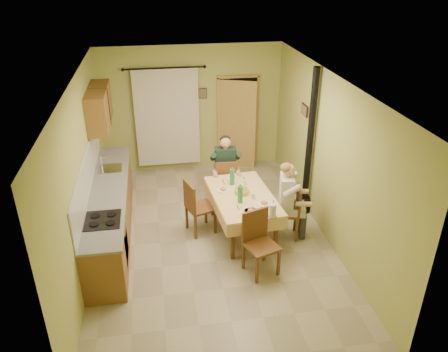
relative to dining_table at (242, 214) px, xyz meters
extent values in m
cube|color=tan|center=(-0.58, -0.10, -0.38)|extent=(4.00, 6.00, 0.01)
cube|color=#B6BD61|center=(-0.58, 2.90, 1.02)|extent=(4.00, 0.04, 2.80)
cube|color=#B6BD61|center=(-0.58, -3.10, 1.02)|extent=(4.00, 0.04, 2.80)
cube|color=#B6BD61|center=(-2.58, -0.10, 1.02)|extent=(0.04, 6.00, 2.80)
cube|color=#B6BD61|center=(1.42, -0.10, 1.02)|extent=(0.04, 6.00, 2.80)
cube|color=white|center=(-0.58, -0.10, 2.42)|extent=(4.00, 6.00, 0.04)
cube|color=brown|center=(-2.28, 0.30, 0.06)|extent=(0.60, 3.60, 0.88)
cube|color=gray|center=(-2.28, 0.30, 0.52)|extent=(0.64, 3.64, 0.04)
cube|color=white|center=(-2.56, 0.30, 0.85)|extent=(0.02, 3.60, 0.66)
cube|color=silver|center=(-2.28, 1.10, 0.53)|extent=(0.42, 0.42, 0.03)
cube|color=black|center=(-2.28, -0.70, 0.54)|extent=(0.52, 0.56, 0.02)
cube|color=black|center=(-1.98, -0.70, 0.07)|extent=(0.01, 0.55, 0.55)
cube|color=brown|center=(-2.40, 1.60, 1.57)|extent=(0.35, 1.40, 0.70)
cylinder|color=black|center=(-1.13, 2.78, 1.97)|extent=(1.70, 0.04, 0.04)
cube|color=silver|center=(-1.13, 2.80, 0.87)|extent=(1.40, 0.06, 2.20)
cube|color=black|center=(0.47, 2.89, 0.65)|extent=(0.84, 0.03, 2.06)
cube|color=tan|center=(0.02, 2.87, 0.65)|extent=(0.06, 0.06, 2.12)
cube|color=tan|center=(0.92, 2.87, 0.65)|extent=(0.06, 0.06, 2.12)
cube|color=tan|center=(0.47, 2.87, 1.71)|extent=(0.96, 0.06, 0.06)
cube|color=tan|center=(0.45, 2.72, 0.64)|extent=(0.78, 0.33, 2.04)
cube|color=#EEC67B|center=(0.00, 0.00, 0.36)|extent=(1.15, 1.75, 0.04)
cube|color=#EEC67B|center=(0.07, -0.83, 0.25)|extent=(1.00, 0.10, 0.22)
cube|color=#EEC67B|center=(-0.07, 0.83, 0.25)|extent=(1.00, 0.10, 0.22)
cube|color=#EEC67B|center=(-0.50, -0.04, 0.25)|extent=(0.16, 1.67, 0.22)
cube|color=#EEC67B|center=(0.50, 0.04, 0.25)|extent=(0.16, 1.67, 0.22)
cylinder|color=white|center=(-0.06, 0.65, 0.39)|extent=(0.25, 0.25, 0.02)
ellipsoid|color=#CC7233|center=(-0.06, 0.65, 0.41)|extent=(0.12, 0.12, 0.05)
cylinder|color=white|center=(0.02, -0.59, 0.39)|extent=(0.25, 0.25, 0.02)
ellipsoid|color=#CC7233|center=(0.02, -0.59, 0.41)|extent=(0.12, 0.12, 0.05)
cylinder|color=white|center=(0.29, -0.37, 0.39)|extent=(0.25, 0.25, 0.02)
ellipsoid|color=#CC7233|center=(0.29, -0.37, 0.41)|extent=(0.12, 0.12, 0.05)
cylinder|color=white|center=(-0.30, 0.21, 0.39)|extent=(0.25, 0.25, 0.02)
ellipsoid|color=#CC7233|center=(-0.30, 0.21, 0.41)|extent=(0.12, 0.12, 0.05)
cylinder|color=gold|center=(0.00, 0.05, 0.42)|extent=(0.26, 0.26, 0.08)
cylinder|color=white|center=(0.05, -0.55, 0.39)|extent=(0.28, 0.28, 0.02)
cube|color=tan|center=(0.06, -0.50, 0.41)|extent=(0.06, 0.04, 0.03)
cube|color=tan|center=(0.02, -0.50, 0.41)|extent=(0.06, 0.05, 0.03)
cube|color=tan|center=(0.01, -0.59, 0.41)|extent=(0.05, 0.07, 0.03)
cube|color=tan|center=(0.01, -0.59, 0.41)|extent=(0.05, 0.07, 0.03)
cylinder|color=silver|center=(0.15, -0.15, 0.43)|extent=(0.07, 0.07, 0.10)
cylinder|color=silver|center=(0.11, 0.33, 0.43)|extent=(0.07, 0.07, 0.10)
cylinder|color=white|center=(0.32, -0.77, 0.50)|extent=(0.11, 0.11, 0.22)
cylinder|color=silver|center=(0.32, -0.77, 0.53)|extent=(0.02, 0.02, 0.30)
cube|color=brown|center=(-0.12, 1.07, 0.10)|extent=(0.45, 0.45, 0.04)
cube|color=brown|center=(-0.13, 0.87, 0.36)|extent=(0.43, 0.07, 0.49)
cube|color=brown|center=(0.07, -1.14, 0.10)|extent=(0.58, 0.58, 0.04)
cube|color=brown|center=(0.00, -0.94, 0.38)|extent=(0.44, 0.19, 0.52)
cube|color=brown|center=(0.73, -0.25, 0.10)|extent=(0.48, 0.48, 0.04)
cube|color=brown|center=(0.91, -0.29, 0.35)|extent=(0.13, 0.41, 0.46)
cube|color=brown|center=(-0.72, 0.16, 0.10)|extent=(0.56, 0.56, 0.04)
cube|color=brown|center=(-0.91, 0.10, 0.37)|extent=(0.18, 0.43, 0.51)
cube|color=#192D23|center=(-0.12, 0.97, 0.18)|extent=(0.38, 0.42, 0.16)
cube|color=#192D23|center=(-0.12, 1.10, 0.53)|extent=(0.41, 0.24, 0.54)
sphere|color=tan|center=(-0.12, 1.09, 0.92)|extent=(0.21, 0.21, 0.21)
ellipsoid|color=black|center=(-0.11, 1.13, 0.96)|extent=(0.21, 0.21, 0.16)
cube|color=beige|center=(0.83, -0.27, 0.18)|extent=(0.47, 0.44, 0.16)
cube|color=beige|center=(0.71, -0.24, 0.53)|extent=(0.30, 0.44, 0.54)
sphere|color=tan|center=(0.71, -0.24, 0.92)|extent=(0.21, 0.21, 0.21)
ellipsoid|color=olive|center=(0.68, -0.24, 0.96)|extent=(0.21, 0.21, 0.16)
cylinder|color=black|center=(1.32, 0.50, 1.02)|extent=(0.12, 0.12, 2.80)
cylinder|color=black|center=(1.32, 0.50, -0.23)|extent=(0.24, 0.24, 0.30)
cube|color=black|center=(-0.33, 2.87, 1.37)|extent=(0.19, 0.03, 0.23)
cube|color=brown|center=(1.39, 1.10, 1.47)|extent=(0.03, 0.31, 0.21)
camera|label=1|loc=(-1.40, -6.42, 4.06)|focal=35.00mm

